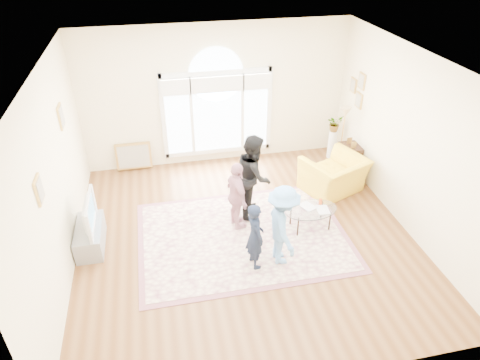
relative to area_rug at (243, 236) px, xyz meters
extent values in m
plane|color=brown|center=(0.05, 0.01, -0.01)|extent=(6.00, 6.00, 0.00)
plane|color=#F3E5C2|center=(0.05, 3.01, 1.59)|extent=(6.00, 0.00, 6.00)
plane|color=#F3E5C2|center=(0.05, -2.99, 1.59)|extent=(6.00, 0.00, 6.00)
plane|color=#F3E5C2|center=(-2.95, 0.01, 1.59)|extent=(0.00, 6.00, 6.00)
plane|color=#F3E5C2|center=(3.05, 0.01, 1.59)|extent=(0.00, 6.00, 6.00)
plane|color=white|center=(0.05, 0.01, 3.19)|extent=(6.00, 6.00, 0.00)
cube|color=white|center=(0.05, 2.97, 0.24)|extent=(2.50, 0.08, 0.10)
cube|color=white|center=(0.05, 2.97, 2.14)|extent=(2.50, 0.08, 0.10)
cube|color=white|center=(-1.17, 2.97, 1.19)|extent=(0.10, 0.08, 2.00)
cube|color=white|center=(1.27, 2.97, 1.19)|extent=(0.10, 0.08, 2.00)
cube|color=#C6E2FF|center=(-0.85, 2.97, 1.19)|extent=(0.55, 0.02, 1.80)
cube|color=#C6E2FF|center=(0.94, 2.97, 1.19)|extent=(0.55, 0.02, 1.80)
cube|color=#C6E2FF|center=(0.05, 2.97, 1.19)|extent=(1.10, 0.02, 1.80)
cylinder|color=#C6E2FF|center=(0.05, 2.97, 2.09)|extent=(1.20, 0.02, 1.20)
cube|color=white|center=(-0.54, 2.96, 1.19)|extent=(0.07, 0.04, 1.80)
cube|color=white|center=(0.63, 2.96, 1.19)|extent=(0.07, 0.04, 1.80)
cube|color=white|center=(-0.85, 2.89, 1.91)|extent=(0.65, 0.12, 0.35)
cube|color=white|center=(0.05, 2.89, 1.91)|extent=(1.20, 0.12, 0.35)
cube|color=white|center=(0.94, 2.89, 1.91)|extent=(0.65, 0.12, 0.35)
cube|color=tan|center=(-2.93, 1.31, 2.09)|extent=(0.03, 0.34, 0.40)
cube|color=#ADA38E|center=(-2.91, 1.31, 2.09)|extent=(0.01, 0.28, 0.34)
cube|color=tan|center=(-2.93, -0.89, 1.99)|extent=(0.03, 0.30, 0.36)
cube|color=#ADA38E|center=(-2.91, -0.89, 1.99)|extent=(0.01, 0.24, 0.30)
cube|color=tan|center=(3.03, 2.06, 2.04)|extent=(0.03, 0.28, 0.34)
cube|color=#ADA38E|center=(3.01, 2.06, 2.04)|extent=(0.01, 0.22, 0.28)
cube|color=tan|center=(3.03, 2.06, 1.61)|extent=(0.03, 0.28, 0.34)
cube|color=#ADA38E|center=(3.01, 2.06, 1.61)|extent=(0.01, 0.22, 0.28)
cube|color=tan|center=(3.03, 2.41, 1.83)|extent=(0.03, 0.26, 0.32)
cube|color=#ADA38E|center=(3.01, 2.41, 1.83)|extent=(0.01, 0.20, 0.26)
cube|color=#F1E6BB|center=(0.00, 0.00, 0.00)|extent=(3.60, 2.60, 0.02)
cube|color=#8B515E|center=(0.00, 0.00, 0.00)|extent=(3.80, 2.80, 0.01)
cube|color=gray|center=(-2.70, 0.31, 0.20)|extent=(0.45, 1.00, 0.42)
imported|color=black|center=(-2.70, 0.31, 0.69)|extent=(0.13, 0.99, 0.57)
cube|color=#50ACE0|center=(-2.61, 0.31, 0.70)|extent=(0.02, 0.81, 0.46)
ellipsoid|color=silver|center=(1.29, 0.00, 0.40)|extent=(1.04, 0.70, 0.02)
cylinder|color=black|center=(1.59, 0.20, 0.19)|extent=(0.03, 0.03, 0.40)
cylinder|color=black|center=(0.96, 0.16, 0.19)|extent=(0.03, 0.03, 0.40)
cylinder|color=black|center=(1.62, -0.16, 0.19)|extent=(0.03, 0.03, 0.40)
cylinder|color=black|center=(0.99, -0.20, 0.19)|extent=(0.03, 0.03, 0.40)
imported|color=#B2A58C|center=(1.15, 0.03, 0.42)|extent=(0.31, 0.35, 0.03)
imported|color=#B2A58C|center=(1.38, -0.07, 0.42)|extent=(0.24, 0.31, 0.02)
cylinder|color=#E0541A|center=(1.51, 0.10, 0.47)|extent=(0.07, 0.07, 0.12)
imported|color=yellow|center=(2.21, 1.11, 0.38)|extent=(1.49, 1.41, 0.77)
cube|color=black|center=(2.83, 1.73, 0.34)|extent=(0.40, 0.50, 0.70)
cylinder|color=black|center=(2.72, 2.00, 0.00)|extent=(0.20, 0.20, 0.02)
cylinder|color=#BA883B|center=(2.72, 2.00, 0.67)|extent=(0.02, 0.02, 1.35)
cone|color=#CCB284|center=(2.72, 2.00, 1.39)|extent=(0.29, 0.29, 0.22)
cylinder|color=white|center=(2.75, 2.52, 0.34)|extent=(0.20, 0.20, 0.70)
imported|color=#33722D|center=(2.75, 2.52, 0.89)|extent=(0.44, 0.41, 0.39)
cube|color=tan|center=(-1.93, 2.91, -0.01)|extent=(0.80, 0.14, 0.62)
imported|color=#151E33|center=(0.03, -0.77, 0.62)|extent=(0.36, 0.49, 1.21)
imported|color=black|center=(0.36, 0.70, 0.84)|extent=(0.79, 0.92, 1.66)
imported|color=#C58695|center=(-0.04, 0.31, 0.69)|extent=(0.47, 0.84, 1.35)
imported|color=#659DDE|center=(0.50, -0.75, 0.74)|extent=(0.54, 0.94, 1.45)
camera|label=1|loc=(-1.33, -6.00, 5.06)|focal=32.00mm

